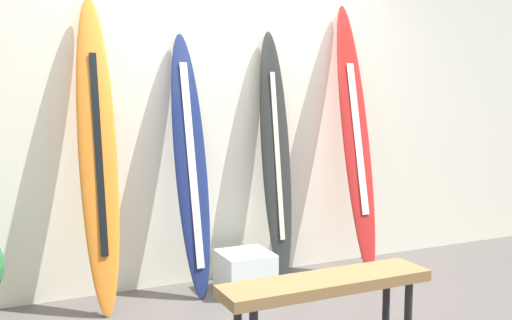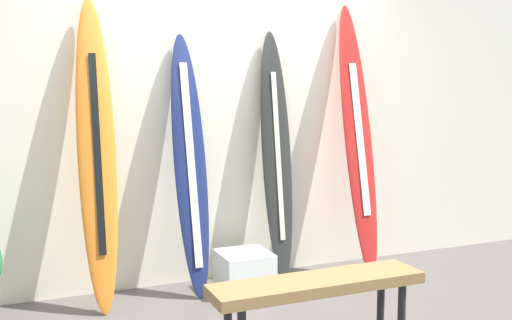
% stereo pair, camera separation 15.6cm
% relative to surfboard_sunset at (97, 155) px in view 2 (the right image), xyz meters
% --- Properties ---
extents(wall_back, '(7.20, 0.20, 2.80)m').
position_rel_surfboard_sunset_xyz_m(wall_back, '(0.98, 0.37, 0.36)').
color(wall_back, '#EDE8CE').
rests_on(wall_back, ground).
extents(surfboard_sunset, '(0.26, 0.48, 2.11)m').
position_rel_surfboard_sunset_xyz_m(surfboard_sunset, '(0.00, 0.00, 0.00)').
color(surfboard_sunset, orange).
rests_on(surfboard_sunset, ground).
extents(surfboard_navy, '(0.26, 0.44, 1.89)m').
position_rel_surfboard_sunset_xyz_m(surfboard_navy, '(0.66, 0.04, -0.10)').
color(surfboard_navy, navy).
rests_on(surfboard_navy, ground).
extents(surfboard_charcoal, '(0.27, 0.32, 1.93)m').
position_rel_surfboard_sunset_xyz_m(surfboard_charcoal, '(1.37, 0.10, -0.09)').
color(surfboard_charcoal, '#272927').
rests_on(surfboard_charcoal, ground).
extents(surfboard_crimson, '(0.26, 0.51, 2.17)m').
position_rel_surfboard_sunset_xyz_m(surfboard_crimson, '(2.04, -0.00, 0.03)').
color(surfboard_crimson, red).
rests_on(surfboard_crimson, ground).
extents(display_block_left, '(0.37, 0.37, 0.30)m').
position_rel_surfboard_sunset_xyz_m(display_block_left, '(1.01, -0.11, -0.89)').
color(display_block_left, white).
rests_on(display_block_left, ground).
extents(bench, '(1.18, 0.28, 0.48)m').
position_rel_surfboard_sunset_xyz_m(bench, '(0.94, -1.35, -0.62)').
color(bench, olive).
rests_on(bench, ground).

